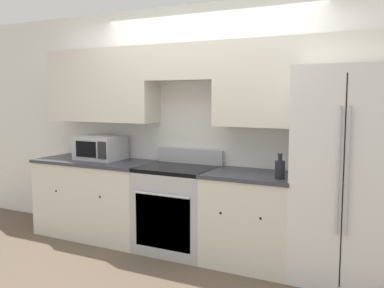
{
  "coord_description": "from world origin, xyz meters",
  "views": [
    {
      "loc": [
        1.97,
        -3.52,
        1.62
      ],
      "look_at": [
        0.0,
        0.31,
        1.14
      ],
      "focal_mm": 40.0,
      "sensor_mm": 36.0,
      "label": 1
    }
  ],
  "objects_px": {
    "refrigerator": "(349,175)",
    "bottle": "(280,169)",
    "oven_range": "(177,208)",
    "microwave": "(100,148)"
  },
  "relations": [
    {
      "from": "refrigerator",
      "to": "bottle",
      "type": "height_order",
      "value": "refrigerator"
    },
    {
      "from": "oven_range",
      "to": "refrigerator",
      "type": "relative_size",
      "value": 0.56
    },
    {
      "from": "microwave",
      "to": "bottle",
      "type": "distance_m",
      "value": 2.2
    },
    {
      "from": "refrigerator",
      "to": "microwave",
      "type": "xyz_separation_m",
      "value": [
        -2.75,
        0.0,
        0.09
      ]
    },
    {
      "from": "refrigerator",
      "to": "bottle",
      "type": "bearing_deg",
      "value": -159.44
    },
    {
      "from": "refrigerator",
      "to": "microwave",
      "type": "bearing_deg",
      "value": 179.94
    },
    {
      "from": "oven_range",
      "to": "refrigerator",
      "type": "xyz_separation_m",
      "value": [
        1.68,
        0.07,
        0.49
      ]
    },
    {
      "from": "refrigerator",
      "to": "bottle",
      "type": "xyz_separation_m",
      "value": [
        -0.56,
        -0.21,
        0.04
      ]
    },
    {
      "from": "bottle",
      "to": "oven_range",
      "type": "bearing_deg",
      "value": 172.93
    },
    {
      "from": "oven_range",
      "to": "refrigerator",
      "type": "distance_m",
      "value": 1.75
    }
  ]
}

